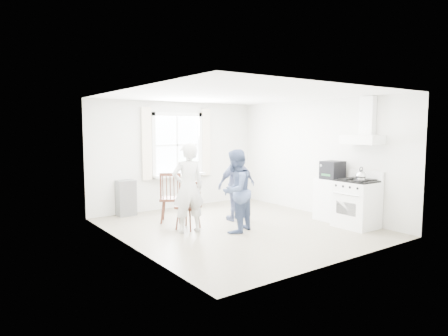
{
  "coord_description": "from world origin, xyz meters",
  "views": [
    {
      "loc": [
        -4.77,
        -6.15,
        1.98
      ],
      "look_at": [
        -0.21,
        0.2,
        1.18
      ],
      "focal_mm": 32.0,
      "sensor_mm": 36.0,
      "label": 1
    }
  ],
  "objects_px": {
    "windsor_chair_a": "(192,200)",
    "person_mid": "(235,191)",
    "low_cabinet": "(331,199)",
    "stereo_stack": "(333,170)",
    "windsor_chair_b": "(171,192)",
    "gas_stove": "(356,203)",
    "person_left": "(188,188)",
    "person_right": "(237,185)"
  },
  "relations": [
    {
      "from": "low_cabinet",
      "to": "windsor_chair_b",
      "type": "bearing_deg",
      "value": 148.86
    },
    {
      "from": "low_cabinet",
      "to": "person_mid",
      "type": "height_order",
      "value": "person_mid"
    },
    {
      "from": "low_cabinet",
      "to": "person_right",
      "type": "relative_size",
      "value": 0.6
    },
    {
      "from": "person_left",
      "to": "person_right",
      "type": "xyz_separation_m",
      "value": [
        1.33,
        0.25,
        -0.09
      ]
    },
    {
      "from": "gas_stove",
      "to": "stereo_stack",
      "type": "distance_m",
      "value": 0.88
    },
    {
      "from": "windsor_chair_a",
      "to": "stereo_stack",
      "type": "bearing_deg",
      "value": -21.86
    },
    {
      "from": "windsor_chair_b",
      "to": "person_right",
      "type": "xyz_separation_m",
      "value": [
        1.26,
        -0.59,
        0.1
      ]
    },
    {
      "from": "gas_stove",
      "to": "windsor_chair_b",
      "type": "xyz_separation_m",
      "value": [
        -2.83,
        2.45,
        0.17
      ]
    },
    {
      "from": "gas_stove",
      "to": "person_mid",
      "type": "bearing_deg",
      "value": 152.86
    },
    {
      "from": "gas_stove",
      "to": "person_left",
      "type": "xyz_separation_m",
      "value": [
        -2.9,
        1.62,
        0.36
      ]
    },
    {
      "from": "low_cabinet",
      "to": "windsor_chair_b",
      "type": "distance_m",
      "value": 3.4
    },
    {
      "from": "windsor_chair_a",
      "to": "windsor_chair_b",
      "type": "distance_m",
      "value": 0.72
    },
    {
      "from": "person_right",
      "to": "windsor_chair_b",
      "type": "bearing_deg",
      "value": -20.28
    },
    {
      "from": "windsor_chair_b",
      "to": "person_left",
      "type": "distance_m",
      "value": 0.86
    },
    {
      "from": "stereo_stack",
      "to": "windsor_chair_b",
      "type": "distance_m",
      "value": 3.42
    },
    {
      "from": "stereo_stack",
      "to": "person_right",
      "type": "distance_m",
      "value": 2.04
    },
    {
      "from": "gas_stove",
      "to": "person_left",
      "type": "bearing_deg",
      "value": 150.91
    },
    {
      "from": "stereo_stack",
      "to": "windsor_chair_b",
      "type": "height_order",
      "value": "stereo_stack"
    },
    {
      "from": "low_cabinet",
      "to": "person_left",
      "type": "bearing_deg",
      "value": 162.89
    },
    {
      "from": "windsor_chair_a",
      "to": "person_right",
      "type": "height_order",
      "value": "person_right"
    },
    {
      "from": "low_cabinet",
      "to": "windsor_chair_a",
      "type": "bearing_deg",
      "value": 159.63
    },
    {
      "from": "low_cabinet",
      "to": "person_left",
      "type": "relative_size",
      "value": 0.53
    },
    {
      "from": "stereo_stack",
      "to": "windsor_chair_b",
      "type": "relative_size",
      "value": 0.4
    },
    {
      "from": "windsor_chair_a",
      "to": "person_right",
      "type": "xyz_separation_m",
      "value": [
        1.17,
        0.12,
        0.17
      ]
    },
    {
      "from": "stereo_stack",
      "to": "person_mid",
      "type": "distance_m",
      "value": 2.27
    },
    {
      "from": "windsor_chair_b",
      "to": "gas_stove",
      "type": "bearing_deg",
      "value": -40.9
    },
    {
      "from": "windsor_chair_b",
      "to": "person_mid",
      "type": "xyz_separation_m",
      "value": [
        0.66,
        -1.34,
        0.13
      ]
    },
    {
      "from": "windsor_chair_b",
      "to": "person_mid",
      "type": "relative_size",
      "value": 0.68
    },
    {
      "from": "person_left",
      "to": "person_right",
      "type": "bearing_deg",
      "value": -158.47
    },
    {
      "from": "stereo_stack",
      "to": "windsor_chair_a",
      "type": "height_order",
      "value": "stereo_stack"
    },
    {
      "from": "windsor_chair_a",
      "to": "windsor_chair_b",
      "type": "bearing_deg",
      "value": 97.55
    },
    {
      "from": "windsor_chair_a",
      "to": "person_left",
      "type": "bearing_deg",
      "value": -142.64
    },
    {
      "from": "low_cabinet",
      "to": "person_mid",
      "type": "distance_m",
      "value": 2.3
    },
    {
      "from": "low_cabinet",
      "to": "stereo_stack",
      "type": "height_order",
      "value": "stereo_stack"
    },
    {
      "from": "person_left",
      "to": "person_mid",
      "type": "bearing_deg",
      "value": 156.65
    },
    {
      "from": "gas_stove",
      "to": "windsor_chair_b",
      "type": "height_order",
      "value": "gas_stove"
    },
    {
      "from": "stereo_stack",
      "to": "person_mid",
      "type": "relative_size",
      "value": 0.28
    },
    {
      "from": "person_mid",
      "to": "windsor_chair_b",
      "type": "bearing_deg",
      "value": -88.26
    },
    {
      "from": "windsor_chair_a",
      "to": "person_mid",
      "type": "height_order",
      "value": "person_mid"
    },
    {
      "from": "person_right",
      "to": "gas_stove",
      "type": "bearing_deg",
      "value": 135.05
    },
    {
      "from": "stereo_stack",
      "to": "person_right",
      "type": "bearing_deg",
      "value": 142.46
    },
    {
      "from": "stereo_stack",
      "to": "windsor_chair_a",
      "type": "xyz_separation_m",
      "value": [
        -2.76,
        1.11,
        -0.51
      ]
    }
  ]
}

